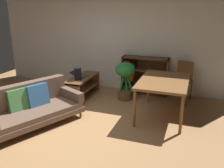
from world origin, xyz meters
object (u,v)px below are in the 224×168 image
at_px(fabric_couch, 31,106).
at_px(dining_table, 164,83).
at_px(dining_chair_near, 183,78).
at_px(potted_floor_plant, 125,76).
at_px(bookshelf, 142,75).
at_px(media_console, 82,87).
at_px(desk_speaker, 78,74).
at_px(open_laptop, 80,75).

relative_size(fabric_couch, dining_table, 1.40).
height_order(dining_table, dining_chair_near, dining_chair_near).
relative_size(potted_floor_plant, bookshelf, 0.77).
xyz_separation_m(dining_table, dining_chair_near, (0.31, 1.11, -0.17)).
bearing_deg(dining_table, potted_floor_plant, 146.78).
bearing_deg(media_console, dining_chair_near, 16.73).
bearing_deg(desk_speaker, fabric_couch, -102.70).
distance_m(fabric_couch, dining_table, 2.65).
height_order(fabric_couch, potted_floor_plant, potted_floor_plant).
bearing_deg(fabric_couch, dining_table, 27.17).
distance_m(potted_floor_plant, dining_table, 1.21).
distance_m(desk_speaker, dining_table, 2.04).
distance_m(fabric_couch, open_laptop, 1.69).
bearing_deg(open_laptop, media_console, -32.54).
bearing_deg(open_laptop, potted_floor_plant, 9.87).
bearing_deg(fabric_couch, potted_floor_plant, 54.34).
xyz_separation_m(media_console, bookshelf, (1.31, 0.86, 0.21)).
bearing_deg(fabric_couch, media_console, 79.39).
bearing_deg(bookshelf, desk_speaker, -140.27).
relative_size(open_laptop, bookshelf, 0.36).
distance_m(media_console, open_laptop, 0.31).
bearing_deg(bookshelf, open_laptop, -150.27).
relative_size(open_laptop, desk_speaker, 1.47).
bearing_deg(fabric_couch, bookshelf, 56.76).
relative_size(fabric_couch, potted_floor_plant, 2.17).
bearing_deg(media_console, open_laptop, 147.46).
xyz_separation_m(desk_speaker, potted_floor_plant, (1.02, 0.48, -0.10)).
relative_size(media_console, potted_floor_plant, 1.30).
bearing_deg(bookshelf, potted_floor_plant, -114.95).
height_order(media_console, bookshelf, bookshelf).
bearing_deg(fabric_couch, dining_chair_near, 41.10).
xyz_separation_m(open_laptop, potted_floor_plant, (1.12, 0.20, 0.02)).
bearing_deg(open_laptop, desk_speaker, -70.78).
xyz_separation_m(open_laptop, dining_table, (2.13, -0.46, 0.15)).
relative_size(fabric_couch, dining_chair_near, 2.13).
relative_size(dining_table, bookshelf, 1.20).
distance_m(open_laptop, potted_floor_plant, 1.14).
xyz_separation_m(media_console, potted_floor_plant, (1.03, 0.25, 0.32)).
bearing_deg(potted_floor_plant, media_console, -166.30).
bearing_deg(potted_floor_plant, bookshelf, 65.05).
bearing_deg(desk_speaker, open_laptop, 109.22).
bearing_deg(open_laptop, bookshelf, 29.73).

